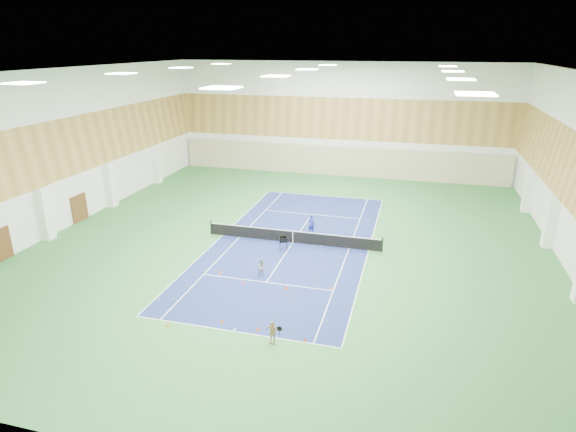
% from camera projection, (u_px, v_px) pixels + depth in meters
% --- Properties ---
extents(ground, '(40.00, 40.00, 0.00)m').
position_uv_depth(ground, '(293.00, 243.00, 35.00)').
color(ground, '#307034').
rests_on(ground, ground).
extents(room_shell, '(36.00, 40.00, 12.00)m').
position_uv_depth(room_shell, '(293.00, 162.00, 32.98)').
color(room_shell, white).
rests_on(room_shell, ground).
extents(wood_cladding, '(36.00, 40.00, 8.00)m').
position_uv_depth(wood_cladding, '(293.00, 133.00, 32.30)').
color(wood_cladding, '#B68643').
rests_on(wood_cladding, room_shell).
extents(ceiling_light_grid, '(21.40, 25.40, 0.06)m').
position_uv_depth(ceiling_light_grid, '(293.00, 72.00, 30.98)').
color(ceiling_light_grid, white).
rests_on(ceiling_light_grid, room_shell).
extents(court_surface, '(10.97, 23.77, 0.01)m').
position_uv_depth(court_surface, '(293.00, 243.00, 35.00)').
color(court_surface, navy).
rests_on(court_surface, ground).
extents(tennis_balls_scatter, '(10.57, 22.77, 0.07)m').
position_uv_depth(tennis_balls_scatter, '(293.00, 242.00, 34.98)').
color(tennis_balls_scatter, '#BCD323').
rests_on(tennis_balls_scatter, ground).
extents(tennis_net, '(12.80, 0.10, 1.10)m').
position_uv_depth(tennis_net, '(293.00, 236.00, 34.81)').
color(tennis_net, black).
rests_on(tennis_net, ground).
extents(back_curtain, '(35.40, 0.16, 3.20)m').
position_uv_depth(back_curtain, '(338.00, 161.00, 52.41)').
color(back_curtain, '#C6B793').
rests_on(back_curtain, ground).
extents(door_left_a, '(0.08, 1.80, 2.20)m').
position_uv_depth(door_left_a, '(0.00, 245.00, 31.75)').
color(door_left_a, '#593319').
rests_on(door_left_a, ground).
extents(door_left_b, '(0.08, 1.80, 2.20)m').
position_uv_depth(door_left_b, '(79.00, 208.00, 39.02)').
color(door_left_b, '#593319').
rests_on(door_left_b, ground).
extents(coach, '(0.68, 0.57, 1.57)m').
position_uv_depth(coach, '(311.00, 224.00, 36.46)').
color(coach, '#21329A').
rests_on(coach, ground).
extents(child_court, '(0.74, 0.72, 1.20)m').
position_uv_depth(child_court, '(262.00, 267.00, 29.77)').
color(child_court, gray).
rests_on(child_court, ground).
extents(child_apron, '(0.73, 0.33, 1.22)m').
position_uv_depth(child_apron, '(272.00, 332.00, 23.07)').
color(child_apron, tan).
rests_on(child_apron, ground).
extents(ball_cart, '(0.73, 0.73, 0.97)m').
position_uv_depth(ball_cart, '(283.00, 244.00, 33.62)').
color(ball_cart, black).
rests_on(ball_cart, ground).
extents(cone_svc_a, '(0.19, 0.19, 0.21)m').
position_uv_depth(cone_svc_a, '(220.00, 272.00, 30.34)').
color(cone_svc_a, '#FF640D').
rests_on(cone_svc_a, ground).
extents(cone_svc_b, '(0.17, 0.17, 0.19)m').
position_uv_depth(cone_svc_b, '(243.00, 282.00, 29.01)').
color(cone_svc_b, '#F5430C').
rests_on(cone_svc_b, ground).
extents(cone_svc_c, '(0.22, 0.22, 0.25)m').
position_uv_depth(cone_svc_c, '(286.00, 287.00, 28.34)').
color(cone_svc_c, '#FF420D').
rests_on(cone_svc_c, ground).
extents(cone_svc_d, '(0.18, 0.18, 0.20)m').
position_uv_depth(cone_svc_d, '(332.00, 287.00, 28.38)').
color(cone_svc_d, orange).
rests_on(cone_svc_d, ground).
extents(cone_base_a, '(0.17, 0.17, 0.19)m').
position_uv_depth(cone_base_a, '(168.00, 324.00, 24.63)').
color(cone_base_a, '#D9650B').
rests_on(cone_base_a, ground).
extents(cone_base_b, '(0.20, 0.20, 0.22)m').
position_uv_depth(cone_base_b, '(222.00, 321.00, 24.92)').
color(cone_base_b, '#F15F0C').
rests_on(cone_base_b, ground).
extents(cone_base_c, '(0.19, 0.19, 0.21)m').
position_uv_depth(cone_base_c, '(258.00, 329.00, 24.25)').
color(cone_base_c, '#FF580D').
rests_on(cone_base_c, ground).
extents(cone_base_d, '(0.18, 0.18, 0.19)m').
position_uv_depth(cone_base_d, '(305.00, 340.00, 23.37)').
color(cone_base_d, '#EE3D0C').
rests_on(cone_base_d, ground).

